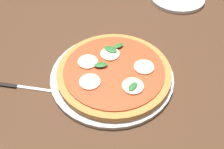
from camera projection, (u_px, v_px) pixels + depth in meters
The scene contains 4 objects.
dining_table at pixel (110, 71), 0.86m from camera, with size 1.39×1.14×0.72m.
serving_tray at pixel (112, 75), 0.72m from camera, with size 0.35×0.35×0.01m, color silver.
pizza at pixel (114, 72), 0.71m from camera, with size 0.33×0.33×0.03m.
knife at pixel (17, 87), 0.70m from camera, with size 0.12×0.12×0.01m.
Camera 1 is at (0.49, -0.33, 1.26)m, focal length 40.11 mm.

